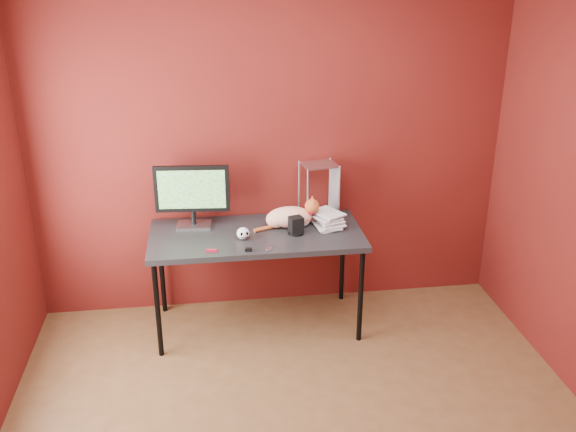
{
  "coord_description": "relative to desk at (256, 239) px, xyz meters",
  "views": [
    {
      "loc": [
        -0.49,
        -2.76,
        2.58
      ],
      "look_at": [
        0.05,
        1.15,
        0.96
      ],
      "focal_mm": 40.0,
      "sensor_mm": 36.0,
      "label": 1
    }
  ],
  "objects": [
    {
      "name": "cat",
      "position": [
        0.25,
        0.08,
        0.13
      ],
      "size": [
        0.48,
        0.18,
        0.23
      ],
      "rotation": [
        0.0,
        0.0,
        -0.04
      ],
      "color": "orange",
      "rests_on": "desk"
    },
    {
      "name": "pocket_knife",
      "position": [
        -0.32,
        -0.26,
        0.06
      ],
      "size": [
        0.08,
        0.03,
        0.01
      ],
      "primitive_type": "cube",
      "rotation": [
        0.0,
        0.0,
        -0.2
      ],
      "color": "maroon",
      "rests_on": "desk"
    },
    {
      "name": "wire_rack",
      "position": [
        0.49,
        0.23,
        0.26
      ],
      "size": [
        0.27,
        0.24,
        0.42
      ],
      "rotation": [
        0.0,
        0.0,
        0.16
      ],
      "color": "#ACABB0",
      "rests_on": "desk"
    },
    {
      "name": "speaker",
      "position": [
        0.28,
        -0.05,
        0.11
      ],
      "size": [
        0.11,
        0.11,
        0.13
      ],
      "rotation": [
        0.0,
        0.0,
        0.27
      ],
      "color": "black",
      "rests_on": "desk"
    },
    {
      "name": "monitor",
      "position": [
        -0.43,
        0.18,
        0.31
      ],
      "size": [
        0.53,
        0.19,
        0.46
      ],
      "rotation": [
        0.0,
        0.0,
        -0.09
      ],
      "color": "#ACABB0",
      "rests_on": "desk"
    },
    {
      "name": "desk",
      "position": [
        0.0,
        0.0,
        0.0
      ],
      "size": [
        1.5,
        0.7,
        0.75
      ],
      "color": "black",
      "rests_on": "ground"
    },
    {
      "name": "black_gadget",
      "position": [
        -0.08,
        -0.29,
        0.06
      ],
      "size": [
        0.05,
        0.03,
        0.02
      ],
      "primitive_type": "cube",
      "rotation": [
        0.0,
        0.0,
        -0.17
      ],
      "color": "black",
      "rests_on": "desk"
    },
    {
      "name": "skull_mug",
      "position": [
        -0.1,
        -0.09,
        0.09
      ],
      "size": [
        0.09,
        0.09,
        0.08
      ],
      "rotation": [
        0.0,
        0.0,
        0.17
      ],
      "color": "white",
      "rests_on": "desk"
    },
    {
      "name": "room",
      "position": [
        0.15,
        -1.37,
        0.75
      ],
      "size": [
        3.52,
        3.52,
        2.61
      ],
      "color": "#54361D",
      "rests_on": "ground"
    },
    {
      "name": "washer",
      "position": [
        0.06,
        -0.27,
        0.05
      ],
      "size": [
        0.04,
        0.04,
        0.0
      ],
      "primitive_type": "cylinder",
      "color": "#ACABB0",
      "rests_on": "desk"
    },
    {
      "name": "book_stack",
      "position": [
        0.44,
        0.04,
        0.62
      ],
      "size": [
        0.26,
        0.28,
        1.15
      ],
      "rotation": [
        0.0,
        0.0,
        0.33
      ],
      "color": "beige",
      "rests_on": "desk"
    }
  ]
}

